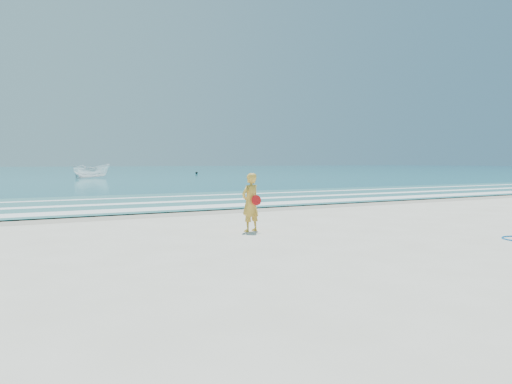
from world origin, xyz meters
TOP-DOWN VIEW (x-y plane):
  - ground at (0.00, 0.00)m, footprint 400.00×400.00m
  - wet_sand at (0.00, 9.00)m, footprint 400.00×2.40m
  - ocean at (0.00, 105.00)m, footprint 400.00×190.00m
  - shallow at (0.00, 14.00)m, footprint 400.00×10.00m
  - foam_near at (0.00, 10.30)m, footprint 400.00×1.40m
  - foam_mid at (0.00, 13.20)m, footprint 400.00×0.90m
  - foam_far at (0.00, 16.50)m, footprint 400.00×0.60m
  - boat at (4.57, 48.95)m, footprint 4.21×1.94m
  - buoy at (21.81, 60.57)m, footprint 0.37×0.37m
  - woman at (-0.19, 3.44)m, footprint 0.64×0.51m

SIDE VIEW (x-z plane):
  - ground at x=0.00m, z-range 0.00..0.00m
  - wet_sand at x=0.00m, z-range 0.00..0.00m
  - ocean at x=0.00m, z-range 0.00..0.04m
  - shallow at x=0.00m, z-range 0.04..0.05m
  - foam_near at x=0.00m, z-range 0.05..0.06m
  - foam_mid at x=0.00m, z-range 0.05..0.06m
  - foam_far at x=0.00m, z-range 0.05..0.06m
  - buoy at x=21.81m, z-range 0.04..0.41m
  - woman at x=-0.19m, z-range 0.00..1.54m
  - boat at x=4.57m, z-range 0.04..1.61m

